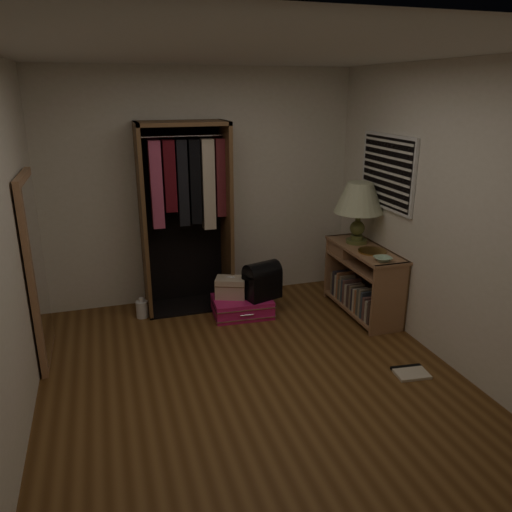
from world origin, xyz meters
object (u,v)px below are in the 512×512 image
at_px(open_wardrobe, 186,202).
at_px(floor_mirror, 36,271).
at_px(console_bookshelf, 361,278).
at_px(train_case, 231,287).
at_px(pink_suitcase, 242,306).
at_px(black_bag, 262,280).
at_px(white_jug, 142,309).
at_px(table_lamp, 359,199).

height_order(open_wardrobe, floor_mirror, open_wardrobe).
relative_size(console_bookshelf, train_case, 2.90).
height_order(pink_suitcase, train_case, train_case).
xyz_separation_m(black_bag, white_jug, (-1.27, 0.31, -0.31)).
height_order(pink_suitcase, table_lamp, table_lamp).
distance_m(console_bookshelf, floor_mirror, 3.27).
bearing_deg(table_lamp, train_case, 171.57).
relative_size(pink_suitcase, black_bag, 1.57).
relative_size(pink_suitcase, table_lamp, 1.00).
bearing_deg(train_case, table_lamp, 13.31).
height_order(console_bookshelf, white_jug, console_bookshelf).
xyz_separation_m(console_bookshelf, open_wardrobe, (-1.77, 0.73, 0.82)).
bearing_deg(pink_suitcase, floor_mirror, -166.98).
relative_size(console_bookshelf, table_lamp, 1.67).
height_order(console_bookshelf, open_wardrobe, open_wardrobe).
xyz_separation_m(floor_mirror, table_lamp, (3.24, 0.20, 0.39)).
bearing_deg(train_case, floor_mirror, -145.88).
height_order(open_wardrobe, white_jug, open_wardrobe).
bearing_deg(console_bookshelf, white_jug, 166.60).
xyz_separation_m(console_bookshelf, train_case, (-1.38, 0.36, -0.08)).
relative_size(train_case, white_jug, 1.72).
bearing_deg(open_wardrobe, floor_mirror, -152.22).
bearing_deg(table_lamp, console_bookshelf, -91.42).
bearing_deg(train_case, pink_suitcase, -13.01).
height_order(floor_mirror, black_bag, floor_mirror).
bearing_deg(open_wardrobe, pink_suitcase, -41.68).
height_order(console_bookshelf, train_case, console_bookshelf).
distance_m(console_bookshelf, white_jug, 2.41).
bearing_deg(table_lamp, open_wardrobe, 162.14).
relative_size(floor_mirror, pink_suitcase, 2.53).
height_order(console_bookshelf, black_bag, console_bookshelf).
distance_m(floor_mirror, train_case, 1.98).
relative_size(console_bookshelf, white_jug, 4.99).
distance_m(console_bookshelf, train_case, 1.43).
relative_size(console_bookshelf, open_wardrobe, 0.55).
distance_m(open_wardrobe, train_case, 1.04).
relative_size(console_bookshelf, pink_suitcase, 1.67).
xyz_separation_m(floor_mirror, white_jug, (0.91, 0.60, -0.75)).
height_order(console_bookshelf, pink_suitcase, console_bookshelf).
xyz_separation_m(open_wardrobe, black_bag, (0.71, -0.49, -0.80)).
bearing_deg(open_wardrobe, black_bag, -34.55).
xyz_separation_m(pink_suitcase, black_bag, (0.21, -0.05, 0.31)).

